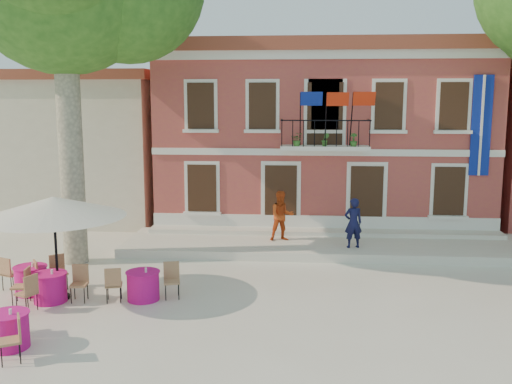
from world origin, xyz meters
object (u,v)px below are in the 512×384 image
(pedestrian_orange, at_px, (282,216))
(cafe_table_4, at_px, (143,284))
(cafe_table_1, at_px, (50,286))
(patio_umbrella, at_px, (54,207))
(pedestrian_navy, at_px, (353,223))
(cafe_table_2, at_px, (8,329))
(cafe_table_3, at_px, (31,278))

(pedestrian_orange, height_order, cafe_table_4, pedestrian_orange)
(cafe_table_1, relative_size, cafe_table_4, 0.95)
(cafe_table_1, bearing_deg, patio_umbrella, 66.26)
(pedestrian_navy, relative_size, cafe_table_2, 0.90)
(pedestrian_orange, relative_size, cafe_table_1, 0.95)
(cafe_table_2, distance_m, cafe_table_4, 3.73)
(pedestrian_navy, distance_m, pedestrian_orange, 2.55)
(pedestrian_navy, bearing_deg, cafe_table_4, 25.25)
(pedestrian_orange, xyz_separation_m, cafe_table_2, (-5.49, -8.67, -0.76))
(cafe_table_2, bearing_deg, cafe_table_4, 56.97)
(pedestrian_orange, xyz_separation_m, cafe_table_4, (-3.45, -5.54, -0.76))
(patio_umbrella, relative_size, pedestrian_orange, 2.09)
(patio_umbrella, distance_m, cafe_table_2, 3.67)
(cafe_table_4, bearing_deg, pedestrian_navy, 38.94)
(cafe_table_4, bearing_deg, pedestrian_orange, 58.09)
(cafe_table_3, bearing_deg, pedestrian_navy, 26.56)
(pedestrian_navy, height_order, cafe_table_2, pedestrian_navy)
(cafe_table_2, distance_m, cafe_table_3, 3.54)
(cafe_table_4, bearing_deg, patio_umbrella, -177.73)
(patio_umbrella, relative_size, cafe_table_4, 1.88)
(pedestrian_orange, bearing_deg, patio_umbrella, -149.34)
(pedestrian_navy, bearing_deg, cafe_table_2, 31.19)
(cafe_table_2, height_order, cafe_table_3, same)
(cafe_table_2, bearing_deg, pedestrian_navy, 44.88)
(cafe_table_3, bearing_deg, cafe_table_4, -4.07)
(cafe_table_3, bearing_deg, patio_umbrella, -19.38)
(pedestrian_orange, xyz_separation_m, cafe_table_1, (-5.83, -5.88, -0.75))
(pedestrian_orange, distance_m, cafe_table_4, 6.57)
(patio_umbrella, height_order, cafe_table_1, patio_umbrella)
(patio_umbrella, relative_size, cafe_table_3, 1.99)
(patio_umbrella, distance_m, pedestrian_orange, 8.13)
(patio_umbrella, xyz_separation_m, pedestrian_navy, (8.15, 4.84, -1.32))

